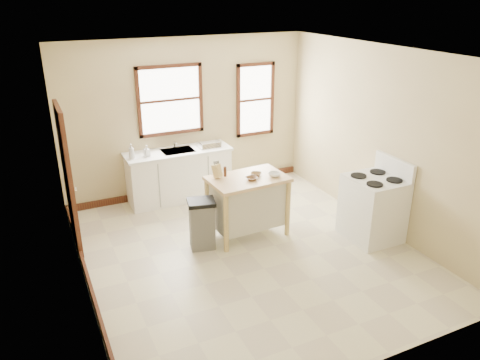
% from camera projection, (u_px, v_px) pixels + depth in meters
% --- Properties ---
extents(floor, '(5.00, 5.00, 0.00)m').
position_uv_depth(floor, '(248.00, 252.00, 6.78)').
color(floor, beige).
rests_on(floor, ground).
extents(ceiling, '(5.00, 5.00, 0.00)m').
position_uv_depth(ceiling, '(250.00, 54.00, 5.72)').
color(ceiling, white).
rests_on(ceiling, ground).
extents(wall_back, '(4.50, 0.04, 2.80)m').
position_uv_depth(wall_back, '(187.00, 118.00, 8.34)').
color(wall_back, '#CABA85').
rests_on(wall_back, ground).
extents(wall_left, '(0.04, 5.00, 2.80)m').
position_uv_depth(wall_left, '(73.00, 190.00, 5.36)').
color(wall_left, '#CABA85').
rests_on(wall_left, ground).
extents(wall_right, '(0.04, 5.00, 2.80)m').
position_uv_depth(wall_right, '(381.00, 140.00, 7.14)').
color(wall_right, '#CABA85').
rests_on(wall_right, ground).
extents(window_main, '(1.17, 0.06, 1.22)m').
position_uv_depth(window_main, '(170.00, 100.00, 8.07)').
color(window_main, '#3B1410').
rests_on(window_main, wall_back).
extents(window_side, '(0.77, 0.06, 1.37)m').
position_uv_depth(window_side, '(255.00, 100.00, 8.78)').
color(window_side, '#3B1410').
rests_on(window_side, wall_back).
extents(door_left, '(0.06, 0.90, 2.10)m').
position_uv_depth(door_left, '(68.00, 179.00, 6.60)').
color(door_left, '#3B1410').
rests_on(door_left, ground).
extents(baseboard_back, '(4.50, 0.04, 0.12)m').
position_uv_depth(baseboard_back, '(191.00, 187.00, 8.82)').
color(baseboard_back, '#3B1410').
rests_on(baseboard_back, ground).
extents(baseboard_left, '(0.04, 5.00, 0.12)m').
position_uv_depth(baseboard_left, '(90.00, 287.00, 5.88)').
color(baseboard_left, '#3B1410').
rests_on(baseboard_left, ground).
extents(sink_counter, '(1.86, 0.62, 0.92)m').
position_uv_depth(sink_counter, '(179.00, 175.00, 8.33)').
color(sink_counter, white).
rests_on(sink_counter, ground).
extents(faucet, '(0.03, 0.03, 0.22)m').
position_uv_depth(faucet, '(174.00, 142.00, 8.26)').
color(faucet, silver).
rests_on(faucet, sink_counter).
extents(soap_bottle_a, '(0.11, 0.11, 0.25)m').
position_uv_depth(soap_bottle_a, '(131.00, 151.00, 7.72)').
color(soap_bottle_a, '#B2B2B2').
rests_on(soap_bottle_a, sink_counter).
extents(soap_bottle_b, '(0.10, 0.10, 0.19)m').
position_uv_depth(soap_bottle_b, '(147.00, 151.00, 7.84)').
color(soap_bottle_b, '#B2B2B2').
rests_on(soap_bottle_b, sink_counter).
extents(dish_rack, '(0.44, 0.38, 0.10)m').
position_uv_depth(dish_rack, '(209.00, 145.00, 8.30)').
color(dish_rack, silver).
rests_on(dish_rack, sink_counter).
extents(kitchen_island, '(1.19, 0.80, 0.94)m').
position_uv_depth(kitchen_island, '(248.00, 206.00, 7.11)').
color(kitchen_island, '#D5B57D').
rests_on(kitchen_island, ground).
extents(knife_block, '(0.13, 0.13, 0.20)m').
position_uv_depth(knife_block, '(217.00, 172.00, 6.88)').
color(knife_block, tan).
rests_on(knife_block, kitchen_island).
extents(pepper_grinder, '(0.05, 0.05, 0.15)m').
position_uv_depth(pepper_grinder, '(225.00, 172.00, 6.95)').
color(pepper_grinder, '#3B1E10').
rests_on(pepper_grinder, kitchen_island).
extents(bowl_a, '(0.19, 0.19, 0.04)m').
position_uv_depth(bowl_a, '(252.00, 178.00, 6.84)').
color(bowl_a, brown).
rests_on(bowl_a, kitchen_island).
extents(bowl_b, '(0.23, 0.23, 0.04)m').
position_uv_depth(bowl_b, '(256.00, 174.00, 7.00)').
color(bowl_b, brown).
rests_on(bowl_b, kitchen_island).
extents(bowl_c, '(0.20, 0.20, 0.06)m').
position_uv_depth(bowl_c, '(275.00, 175.00, 6.95)').
color(bowl_c, silver).
rests_on(bowl_c, kitchen_island).
extents(trash_bin, '(0.45, 0.40, 0.75)m').
position_uv_depth(trash_bin, '(202.00, 224.00, 6.77)').
color(trash_bin, slate).
rests_on(trash_bin, ground).
extents(gas_stove, '(0.78, 0.79, 1.24)m').
position_uv_depth(gas_stove, '(374.00, 200.00, 6.96)').
color(gas_stove, white).
rests_on(gas_stove, ground).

